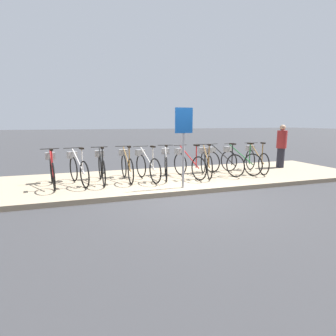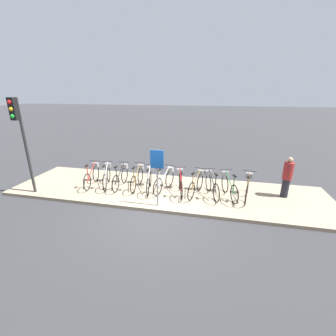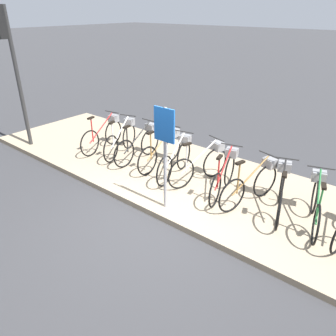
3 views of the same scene
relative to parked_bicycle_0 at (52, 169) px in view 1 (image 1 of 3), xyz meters
The scene contains 15 objects.
ground_plane 3.46m from the parked_bicycle_0, 25.61° to the right, with size 120.00×120.00×0.00m, color #38383A.
sidewalk 3.12m from the parked_bicycle_0, ahead, with size 12.27×3.22×0.12m.
parked_bicycle_0 is the anchor object (origin of this frame).
parked_bicycle_1 0.62m from the parked_bicycle_0, ahead, with size 0.62×1.56×1.00m.
parked_bicycle_2 1.23m from the parked_bicycle_0, ahead, with size 0.46×1.62×1.00m.
parked_bicycle_3 1.92m from the parked_bicycle_0, ahead, with size 0.46×1.62×1.00m.
parked_bicycle_4 2.45m from the parked_bicycle_0, ahead, with size 0.49×1.60×1.00m.
parked_bicycle_5 3.06m from the parked_bicycle_0, ahead, with size 0.59×1.57×1.00m.
parked_bicycle_6 3.69m from the parked_bicycle_0, ahead, with size 0.54×1.59×1.00m.
parked_bicycle_7 4.30m from the parked_bicycle_0, ahead, with size 0.56×1.58×1.00m.
parked_bicycle_8 4.84m from the parked_bicycle_0, ahead, with size 0.67×1.54×1.00m.
parked_bicycle_9 5.46m from the parked_bicycle_0, ahead, with size 0.65×1.55×1.00m.
parked_bicycle_10 6.13m from the parked_bicycle_0, ahead, with size 0.47×1.60×1.00m.
pedestrian 7.52m from the parked_bicycle_0, ahead, with size 0.34×0.34×1.52m.
sign_post 3.44m from the parked_bicycle_0, 20.89° to the right, with size 0.44×0.07×1.95m.
Camera 1 is at (-2.28, -5.63, 1.74)m, focal length 28.00 mm.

